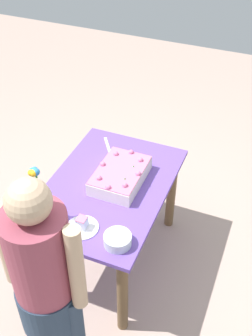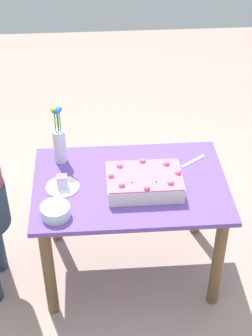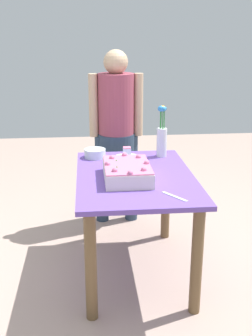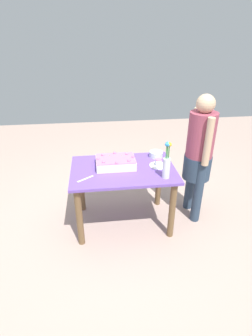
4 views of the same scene
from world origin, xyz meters
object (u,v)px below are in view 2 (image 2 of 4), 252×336
serving_plate_with_slice (62,184)px  fruit_bowl (55,211)px  flower_vase (59,140)px  sheet_cake (144,182)px  cake_knife (193,161)px

serving_plate_with_slice → fruit_bowl: 0.24m
flower_vase → fruit_bowl: size_ratio=2.42×
serving_plate_with_slice → flower_vase: size_ratio=0.50×
sheet_cake → cake_knife: 0.41m
flower_vase → sheet_cake: bearing=-32.4°
sheet_cake → serving_plate_with_slice: (-0.47, 0.04, -0.03)m
sheet_cake → flower_vase: flower_vase is taller
fruit_bowl → sheet_cake: bearing=21.2°
sheet_cake → cake_knife: (0.33, 0.24, -0.05)m
serving_plate_with_slice → flower_vase: (-0.02, 0.26, 0.13)m
sheet_cake → cake_knife: size_ratio=2.23×
serving_plate_with_slice → flower_vase: 0.30m
cake_knife → serving_plate_with_slice: bearing=-21.2°
flower_vase → serving_plate_with_slice: bearing=-86.3°
fruit_bowl → cake_knife: bearing=27.7°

